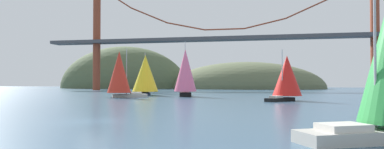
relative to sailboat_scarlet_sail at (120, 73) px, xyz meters
name	(u,v)px	position (x,y,z in m)	size (l,w,h in m)	color
ground_plane	(93,121)	(14.85, -39.00, -4.89)	(360.00, 360.00, 0.00)	#385670
headland_center	(245,89)	(19.85, 96.00, -4.89)	(72.34, 44.00, 24.67)	#5B6647
headland_left	(124,88)	(-40.15, 96.00, -4.89)	(64.74, 44.00, 41.53)	#4C5B3D
suspension_bridge	(224,37)	(14.85, 56.00, 14.26)	(133.96, 6.00, 40.15)	brown
sailboat_scarlet_sail	(120,73)	(0.00, 0.00, 0.00)	(8.51, 7.16, 9.92)	#B7B2A8
sailboat_yellow_sail	(145,74)	(1.24, 11.75, 0.07)	(7.85, 10.60, 10.07)	navy
sailboat_red_spinnaker	(287,76)	(32.11, -5.26, -0.83)	(7.12, 8.17, 8.49)	black
sailboat_pink_spinnaker	(185,72)	(11.88, 7.22, 0.32)	(5.82, 9.91, 12.07)	black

